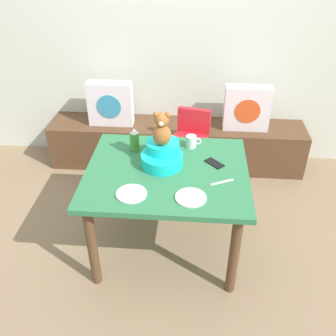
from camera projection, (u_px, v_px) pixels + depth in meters
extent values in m
plane|color=#8C7256|center=(167.00, 245.00, 3.05)|extent=(8.00, 8.00, 0.00)
cube|color=silver|center=(180.00, 33.00, 3.57)|extent=(4.40, 0.10, 2.60)
cube|color=brown|center=(176.00, 144.00, 3.95)|extent=(2.60, 0.44, 0.46)
cube|color=silver|center=(110.00, 104.00, 3.72)|extent=(0.44, 0.14, 0.44)
cylinder|color=teal|center=(109.00, 107.00, 3.66)|extent=(0.24, 0.01, 0.24)
cube|color=silver|center=(247.00, 108.00, 3.64)|extent=(0.44, 0.14, 0.44)
cylinder|color=#D84C1E|center=(248.00, 111.00, 3.57)|extent=(0.24, 0.01, 0.24)
cube|color=#2D7247|center=(167.00, 172.00, 2.65)|extent=(1.14, 0.97, 0.04)
cylinder|color=brown|center=(92.00, 246.00, 2.56)|extent=(0.07, 0.07, 0.70)
cylinder|color=brown|center=(234.00, 255.00, 2.50)|extent=(0.07, 0.07, 0.70)
cylinder|color=brown|center=(115.00, 179.00, 3.22)|extent=(0.07, 0.07, 0.70)
cylinder|color=brown|center=(228.00, 185.00, 3.15)|extent=(0.07, 0.07, 0.70)
cylinder|color=red|center=(190.00, 143.00, 3.41)|extent=(0.34, 0.34, 0.10)
cube|color=red|center=(194.00, 121.00, 3.43)|extent=(0.30, 0.11, 0.24)
cube|color=white|center=(185.00, 147.00, 3.23)|extent=(0.33, 0.26, 0.02)
cylinder|color=silver|center=(173.00, 177.00, 3.46)|extent=(0.03, 0.03, 0.46)
cylinder|color=silver|center=(204.00, 178.00, 3.44)|extent=(0.03, 0.03, 0.46)
cylinder|color=silver|center=(175.00, 160.00, 3.69)|extent=(0.03, 0.03, 0.46)
cylinder|color=silver|center=(204.00, 162.00, 3.67)|extent=(0.03, 0.03, 0.46)
cylinder|color=#14CBCB|center=(162.00, 160.00, 2.67)|extent=(0.30, 0.30, 0.09)
cylinder|color=#14CBCB|center=(163.00, 146.00, 2.67)|extent=(0.24, 0.24, 0.07)
ellipsoid|color=#9E5E2B|center=(162.00, 135.00, 2.58)|extent=(0.13, 0.11, 0.15)
sphere|color=#9E5E2B|center=(162.00, 120.00, 2.51)|extent=(0.10, 0.10, 0.10)
sphere|color=beige|center=(161.00, 124.00, 2.48)|extent=(0.04, 0.04, 0.04)
sphere|color=#9E5E2B|center=(156.00, 114.00, 2.50)|extent=(0.04, 0.04, 0.04)
sphere|color=#9E5E2B|center=(167.00, 115.00, 2.49)|extent=(0.04, 0.04, 0.04)
cylinder|color=#4C8C33|center=(135.00, 142.00, 2.82)|extent=(0.07, 0.07, 0.15)
cone|color=white|center=(134.00, 131.00, 2.77)|extent=(0.06, 0.06, 0.03)
cylinder|color=silver|center=(191.00, 142.00, 2.88)|extent=(0.08, 0.08, 0.09)
torus|color=silver|center=(198.00, 141.00, 2.87)|extent=(0.06, 0.01, 0.06)
cylinder|color=white|center=(131.00, 194.00, 2.41)|extent=(0.20, 0.20, 0.01)
cylinder|color=white|center=(191.00, 197.00, 2.37)|extent=(0.20, 0.20, 0.01)
cube|color=black|center=(214.00, 163.00, 2.71)|extent=(0.15, 0.15, 0.01)
cube|color=silver|center=(222.00, 182.00, 2.52)|extent=(0.16, 0.09, 0.01)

